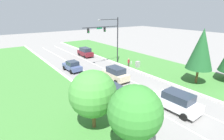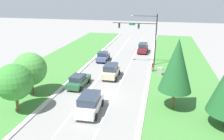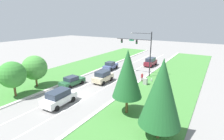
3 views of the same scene
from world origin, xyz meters
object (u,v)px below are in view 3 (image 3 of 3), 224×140
(white_suv, at_px, (59,97))
(utility_cabinet, at_px, (145,82))
(pedestrian, at_px, (142,77))
(oak_near_left_tree, at_px, (12,75))
(conifer_near_right_tree, at_px, (161,93))
(forest_sedan, at_px, (72,81))
(conifer_far_right_tree, at_px, (127,74))
(traffic_signal_mast, at_px, (141,47))
(slate_blue_sedan, at_px, (110,66))
(burgundy_suv, at_px, (151,62))
(oak_far_left_tree, at_px, (35,68))
(fire_hydrant, at_px, (151,80))
(champagne_suv, at_px, (103,76))

(white_suv, bearing_deg, utility_cabinet, 59.12)
(utility_cabinet, distance_m, pedestrian, 1.74)
(oak_near_left_tree, bearing_deg, conifer_near_right_tree, 4.56)
(utility_cabinet, xyz_separation_m, oak_near_left_tree, (-14.85, -14.93, 2.84))
(forest_sedan, distance_m, conifer_far_right_tree, 13.70)
(traffic_signal_mast, distance_m, oak_near_left_tree, 23.16)
(slate_blue_sedan, xyz_separation_m, burgundy_suv, (6.85, 8.12, 0.12))
(utility_cabinet, height_order, pedestrian, pedestrian)
(white_suv, relative_size, conifer_far_right_tree, 0.63)
(oak_near_left_tree, relative_size, oak_far_left_tree, 0.99)
(white_suv, bearing_deg, conifer_far_right_tree, 14.85)
(burgundy_suv, distance_m, conifer_near_right_tree, 28.90)
(burgundy_suv, bearing_deg, fire_hydrant, -68.55)
(champagne_suv, xyz_separation_m, pedestrian, (6.12, 3.98, -0.16))
(pedestrian, bearing_deg, oak_near_left_tree, 35.57)
(conifer_far_right_tree, bearing_deg, champagne_suv, 138.68)
(slate_blue_sedan, xyz_separation_m, oak_far_left_tree, (-5.01, -16.04, 2.48))
(fire_hydrant, relative_size, conifer_far_right_tree, 0.09)
(utility_cabinet, bearing_deg, white_suv, -118.35)
(traffic_signal_mast, relative_size, conifer_near_right_tree, 1.12)
(traffic_signal_mast, height_order, pedestrian, traffic_signal_mast)
(forest_sedan, bearing_deg, slate_blue_sedan, 92.53)
(fire_hydrant, bearing_deg, slate_blue_sedan, 164.01)
(slate_blue_sedan, relative_size, oak_far_left_tree, 0.81)
(utility_cabinet, bearing_deg, champagne_suv, -159.54)
(champagne_suv, height_order, fire_hydrant, champagne_suv)
(traffic_signal_mast, distance_m, champagne_suv, 9.89)
(oak_far_left_tree, bearing_deg, forest_sedan, 37.24)
(burgundy_suv, height_order, oak_far_left_tree, oak_far_left_tree)
(champagne_suv, relative_size, pedestrian, 2.69)
(oak_near_left_tree, xyz_separation_m, oak_far_left_tree, (-0.85, 4.28, -0.06))
(champagne_suv, bearing_deg, fire_hydrant, 32.18)
(slate_blue_sedan, xyz_separation_m, white_suv, (3.52, -18.68, 0.16))
(slate_blue_sedan, distance_m, conifer_near_right_tree, 25.61)
(pedestrian, xyz_separation_m, oak_near_left_tree, (-13.72, -16.20, 2.52))
(champagne_suv, bearing_deg, oak_far_left_tree, -137.40)
(white_suv, xyz_separation_m, conifer_far_right_tree, (8.82, 2.76, 4.03))
(pedestrian, relative_size, oak_far_left_tree, 0.31)
(forest_sedan, relative_size, conifer_near_right_tree, 0.60)
(traffic_signal_mast, bearing_deg, champagne_suv, -118.78)
(conifer_near_right_tree, height_order, oak_near_left_tree, conifer_near_right_tree)
(pedestrian, bearing_deg, oak_far_left_tree, 25.12)
(conifer_far_right_tree, bearing_deg, utility_cabinet, 98.90)
(utility_cabinet, xyz_separation_m, oak_far_left_tree, (-15.70, -10.65, 2.78))
(white_suv, bearing_deg, oak_near_left_tree, -170.48)
(conifer_near_right_tree, bearing_deg, utility_cabinet, 115.96)
(white_suv, bearing_deg, burgundy_suv, 80.38)
(utility_cabinet, height_order, oak_far_left_tree, oak_far_left_tree)
(conifer_far_right_tree, bearing_deg, oak_near_left_tree, -165.06)
(champagne_suv, xyz_separation_m, conifer_near_right_tree, (13.69, -10.53, 3.72))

